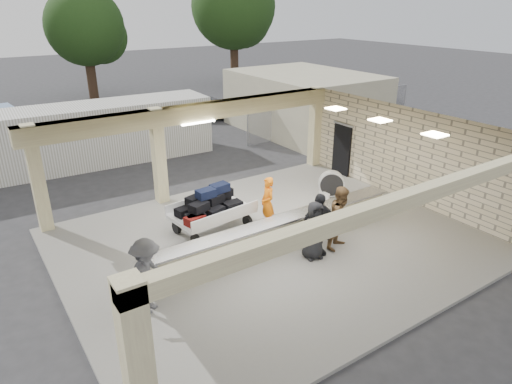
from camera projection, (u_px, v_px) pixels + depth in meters
ground at (270, 244)px, 14.00m from camera, size 120.00×120.00×0.00m
pavilion at (264, 196)px, 14.10m from camera, size 12.01×10.00×3.55m
baggage_counter at (280, 234)px, 13.39m from camera, size 8.20×0.58×0.98m
luggage_cart at (210, 208)px, 14.34m from camera, size 2.65×1.81×1.46m
drum_fan at (331, 184)px, 16.84m from camera, size 0.94×0.84×1.05m
baggage_handler at (268, 203)px, 14.54m from camera, size 0.46×0.68×1.72m
passenger_a at (341, 218)px, 13.32m from camera, size 1.02×0.69×1.92m
passenger_b at (318, 225)px, 12.93m from camera, size 1.17×0.60×1.90m
passenger_c at (147, 276)px, 10.51m from camera, size 1.25×1.05×1.90m
passenger_d at (314, 230)px, 12.79m from camera, size 0.90×0.52×1.73m
car_white_a at (276, 110)px, 27.98m from camera, size 5.53×3.71×1.45m
car_white_b at (274, 103)px, 30.02m from camera, size 4.43×2.32×1.33m
car_dark at (209, 108)px, 28.63m from camera, size 4.05×3.41×1.32m
container_white at (74, 137)px, 20.20m from camera, size 12.46×3.02×2.68m
fence at (335, 111)px, 26.13m from camera, size 12.06×0.06×2.03m
tree_mid at (89, 30)px, 33.29m from camera, size 6.00×5.60×8.00m
tree_right at (236, 10)px, 38.21m from camera, size 7.20×7.00×10.00m
adjacent_building at (304, 102)px, 25.92m from camera, size 6.00×8.00×3.20m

